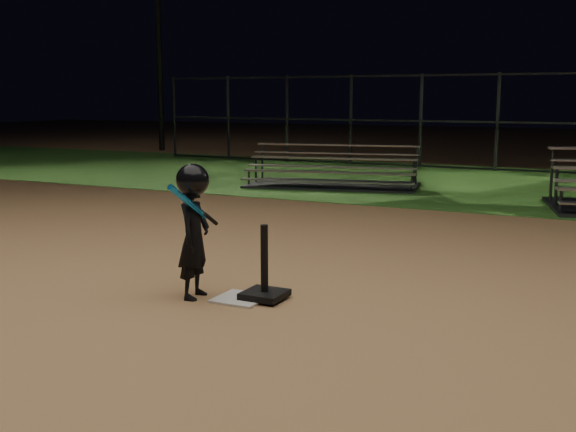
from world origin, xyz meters
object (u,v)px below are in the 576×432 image
object	(u,v)px
batting_tee	(265,285)
bleacher_left	(332,178)
child_batter	(194,227)
light_pole_left	(157,7)
home_plate	(241,299)

from	to	relation	value
batting_tee	bleacher_left	world-z (taller)	bleacher_left
child_batter	bleacher_left	distance (m)	8.58
batting_tee	light_pole_left	xyz separation A→B (m)	(-12.20, 14.84, 4.80)
batting_tee	light_pole_left	distance (m)	19.80
child_batter	home_plate	bearing A→B (deg)	-83.77
home_plate	light_pole_left	xyz separation A→B (m)	(-12.00, 14.94, 4.93)
batting_tee	light_pole_left	bearing A→B (deg)	129.42
home_plate	batting_tee	world-z (taller)	batting_tee
home_plate	light_pole_left	distance (m)	19.79
home_plate	bleacher_left	size ratio (longest dim) A/B	0.12
home_plate	batting_tee	distance (m)	0.26
batting_tee	bleacher_left	bearing A→B (deg)	108.60
child_batter	bleacher_left	size ratio (longest dim) A/B	0.33
home_plate	bleacher_left	bearing A→B (deg)	107.11
batting_tee	home_plate	bearing A→B (deg)	-153.29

